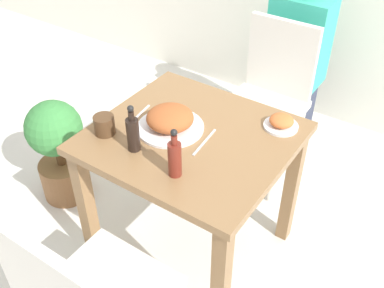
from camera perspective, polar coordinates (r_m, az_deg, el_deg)
ground_plane at (r=2.39m, az=0.00°, el=-12.76°), size 16.00×16.00×0.00m
dining_table at (r=1.97m, az=0.00°, el=-1.80°), size 0.82×0.76×0.72m
chair_far at (r=2.58m, az=9.79°, el=6.38°), size 0.42×0.42×0.91m
food_plate at (r=1.90m, az=-2.80°, el=3.06°), size 0.29×0.29×0.10m
side_plate at (r=1.96m, az=11.27°, el=2.69°), size 0.15×0.15×0.06m
drink_cup at (r=1.91m, az=-11.07°, el=2.39°), size 0.09×0.09×0.08m
sauce_bottle at (r=1.65m, az=-2.21°, el=-1.73°), size 0.05×0.05×0.21m
condiment_bottle at (r=1.78m, az=-7.52°, el=1.41°), size 0.05×0.05×0.21m
fork_utensil at (r=2.02m, az=-6.77°, el=3.67°), size 0.03×0.18×0.00m
spoon_utensil at (r=1.85m, az=1.60°, el=0.26°), size 0.03×0.20×0.00m
potted_plant_left at (r=2.54m, az=-16.62°, el=-0.45°), size 0.30×0.30×0.62m
person_figure at (r=2.84m, az=13.04°, el=10.37°), size 0.34×0.22×1.17m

